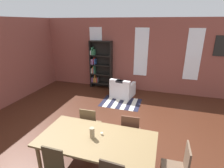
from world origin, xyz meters
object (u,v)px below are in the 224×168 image
object	(u,v)px
dining_table	(97,142)
armchair_white	(122,90)
dining_chair_head_right	(178,168)
dining_chair_far_right	(130,132)
dining_chair_far_left	(90,124)
vase_on_table	(92,133)
bookshelf_tall	(100,65)

from	to	relation	value
dining_table	armchair_white	world-z (taller)	dining_table
dining_chair_head_right	armchair_white	size ratio (longest dim) A/B	1.04
dining_table	armchair_white	bearing A→B (deg)	96.53
dining_chair_far_right	dining_chair_far_left	bearing A→B (deg)	-180.00
vase_on_table	dining_chair_far_right	distance (m)	1.02
armchair_white	dining_chair_far_right	bearing A→B (deg)	-72.86
dining_chair_far_left	armchair_white	bearing A→B (deg)	88.92
dining_table	dining_chair_head_right	world-z (taller)	dining_chair_head_right
dining_chair_head_right	dining_chair_far_right	size ratio (longest dim) A/B	1.00
dining_table	dining_chair_far_left	xyz separation A→B (m)	(-0.48, 0.76, -0.19)
vase_on_table	dining_chair_head_right	world-z (taller)	vase_on_table
vase_on_table	dining_chair_far_left	distance (m)	0.93
dining_table	dining_chair_far_left	distance (m)	0.92
bookshelf_tall	armchair_white	bearing A→B (deg)	-30.59
vase_on_table	armchair_white	world-z (taller)	vase_on_table
dining_table	vase_on_table	distance (m)	0.19
bookshelf_tall	dining_chair_far_left	bearing A→B (deg)	-72.48
vase_on_table	armchair_white	size ratio (longest dim) A/B	0.22
dining_chair_far_right	bookshelf_tall	bearing A→B (deg)	120.07
dining_chair_head_right	armchair_white	bearing A→B (deg)	116.75
bookshelf_tall	dining_chair_head_right	bearing A→B (deg)	-55.14
dining_chair_far_right	bookshelf_tall	distance (m)	4.29
dining_chair_far_left	bookshelf_tall	bearing A→B (deg)	107.52
dining_chair_head_right	dining_chair_far_right	xyz separation A→B (m)	(-0.96, 0.76, 0.00)
dining_chair_head_right	dining_chair_far_left	xyz separation A→B (m)	(-1.93, 0.76, 0.00)
vase_on_table	dining_chair_far_right	world-z (taller)	vase_on_table
vase_on_table	dining_chair_far_right	size ratio (longest dim) A/B	0.21
vase_on_table	dining_chair_far_right	bearing A→B (deg)	53.05
dining_chair_far_right	dining_table	bearing A→B (deg)	-122.66
dining_chair_far_right	bookshelf_tall	world-z (taller)	bookshelf_tall
dining_chair_head_right	bookshelf_tall	bearing A→B (deg)	124.86
vase_on_table	armchair_white	bearing A→B (deg)	95.24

